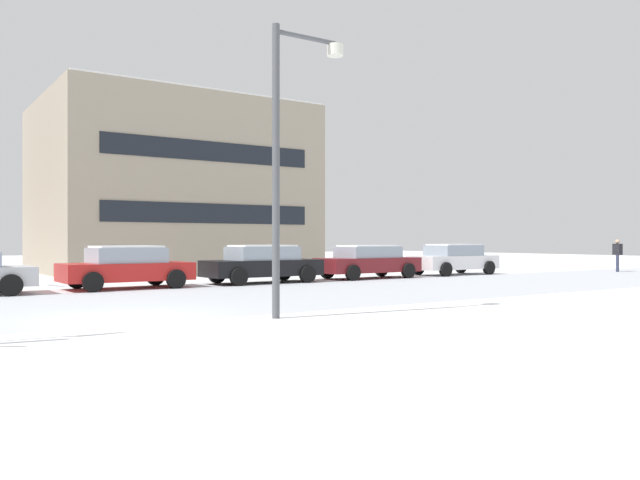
# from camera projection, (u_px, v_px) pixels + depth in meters

# --- Properties ---
(ground_plane) EXTENTS (120.00, 120.00, 0.00)m
(ground_plane) POSITION_uv_depth(u_px,v_px,m) (121.00, 319.00, 13.19)
(ground_plane) COLOR white
(road_surface) EXTENTS (80.00, 8.43, 0.00)m
(road_surface) POSITION_uv_depth(u_px,v_px,m) (83.00, 306.00, 15.86)
(road_surface) COLOR #B7BCC4
(road_surface) RESTS_ON ground
(street_lamp) EXTENTS (1.77, 0.36, 6.12)m
(street_lamp) POSITION_uv_depth(u_px,v_px,m) (288.00, 141.00, 13.47)
(street_lamp) COLOR #4C4F54
(street_lamp) RESTS_ON ground
(parked_car_red) EXTENTS (4.24, 2.19, 1.43)m
(parked_car_red) POSITION_uv_depth(u_px,v_px,m) (126.00, 267.00, 21.47)
(parked_car_red) COLOR red
(parked_car_red) RESTS_ON ground
(parked_car_black) EXTENTS (4.54, 2.04, 1.44)m
(parked_car_black) POSITION_uv_depth(u_px,v_px,m) (262.00, 264.00, 24.22)
(parked_car_black) COLOR black
(parked_car_black) RESTS_ON ground
(parked_car_maroon) EXTENTS (4.62, 2.05, 1.40)m
(parked_car_maroon) POSITION_uv_depth(u_px,v_px,m) (368.00, 261.00, 27.13)
(parked_car_maroon) COLOR maroon
(parked_car_maroon) RESTS_ON ground
(parked_car_white) EXTENTS (4.47, 2.04, 1.44)m
(parked_car_white) POSITION_uv_depth(u_px,v_px,m) (454.00, 259.00, 30.01)
(parked_car_white) COLOR white
(parked_car_white) RESTS_ON ground
(pedestrian_crossing) EXTENTS (0.37, 0.43, 1.66)m
(pedestrian_crossing) POSITION_uv_depth(u_px,v_px,m) (617.00, 253.00, 32.78)
(pedestrian_crossing) COLOR #2D334C
(pedestrian_crossing) RESTS_ON ground
(building_far_right) EXTENTS (12.55, 10.72, 8.61)m
(building_far_right) POSITION_uv_depth(u_px,v_px,m) (170.00, 189.00, 33.72)
(building_far_right) COLOR #9E937F
(building_far_right) RESTS_ON ground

